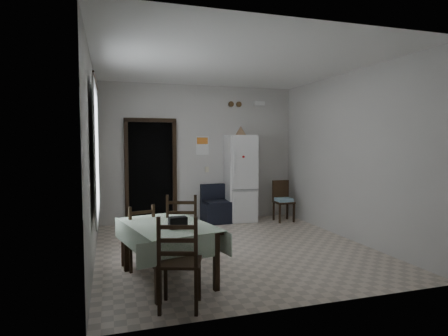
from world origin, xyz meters
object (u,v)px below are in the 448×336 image
dining_chair_far_right (183,229)px  dining_chair_near_head (180,261)px  corner_chair (284,201)px  dining_table (168,252)px  navy_seat (218,204)px  fridge (240,178)px  dining_chair_far_left (138,236)px

dining_chair_far_right → dining_chair_near_head: size_ratio=1.03×
dining_chair_far_right → corner_chair: bearing=-122.5°
dining_chair_near_head → dining_table: bearing=-71.8°
navy_seat → corner_chair: (1.36, -0.33, 0.04)m
navy_seat → dining_chair_far_right: size_ratio=0.78×
fridge → dining_chair_near_head: fridge is taller
dining_table → dining_chair_far_right: 0.59m
dining_chair_far_right → dining_chair_far_left: bearing=8.5°
corner_chair → dining_chair_far_left: (-3.20, -2.10, 0.00)m
navy_seat → dining_chair_far_right: 2.82m
navy_seat → dining_chair_near_head: dining_chair_near_head is taller
dining_chair_far_right → dining_chair_near_head: bearing=95.0°
dining_chair_near_head → navy_seat: bearing=-93.6°
fridge → dining_chair_far_right: fridge is taller
corner_chair → dining_table: 3.95m
navy_seat → dining_table: bearing=-118.5°
fridge → dining_chair_far_left: 3.41m
fridge → dining_chair_far_right: 3.10m
dining_chair_far_left → dining_chair_near_head: bearing=86.6°
fridge → corner_chair: 1.05m
fridge → navy_seat: bearing=-176.2°
navy_seat → dining_chair_near_head: 4.12m
dining_chair_far_right → navy_seat: bearing=-98.8°
navy_seat → corner_chair: corner_chair is taller
corner_chair → dining_chair_far_right: size_ratio=0.86×
dining_chair_near_head → dining_chair_far_left: bearing=-59.1°
fridge → dining_chair_near_head: 4.35m
navy_seat → corner_chair: 1.40m
corner_chair → dining_chair_near_head: 4.53m
dining_chair_far_left → dining_chair_far_right: dining_chair_far_right is taller
dining_table → dining_chair_near_head: (0.00, -0.80, 0.14)m
navy_seat → dining_table: size_ratio=0.58×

